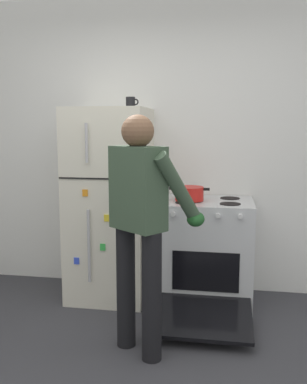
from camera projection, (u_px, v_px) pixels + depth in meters
kitchen_wall_back at (167, 146)px, 4.04m from camera, size 6.00×0.10×2.70m
refrigerator at (110, 204)px, 3.82m from camera, size 0.68×0.72×1.68m
stove_range at (207, 253)px, 3.72m from camera, size 0.76×1.21×0.91m
person_cook at (142, 215)px, 2.82m from camera, size 0.64×0.67×1.60m
red_pot at (189, 194)px, 3.64m from camera, size 0.34×0.24×0.12m
coffee_mug at (131, 103)px, 3.71m from camera, size 0.11×0.08×0.10m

